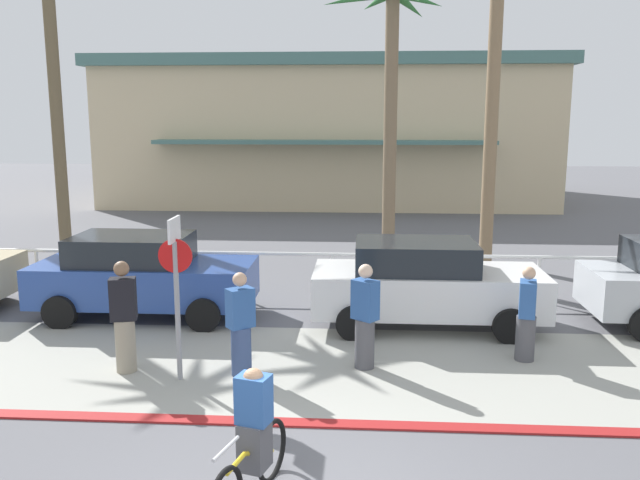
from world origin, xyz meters
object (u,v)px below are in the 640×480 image
car_white_2 (425,283)px  pedestrian_0 (241,329)px  pedestrian_1 (124,321)px  pedestrian_3 (365,321)px  palm_tree_2 (390,65)px  car_blue_1 (142,275)px  palm_tree_3 (495,36)px  pedestrian_2 (526,318)px  cyclist_yellow_0 (252,440)px  palm_tree_1 (50,14)px  stop_sign_bike_lane (176,275)px

car_white_2 → pedestrian_0: bearing=-138.6°
pedestrian_1 → pedestrian_3: pedestrian_1 is taller
pedestrian_3 → car_white_2: bearing=63.1°
pedestrian_1 → pedestrian_3: size_ratio=1.05×
pedestrian_1 → car_white_2: bearing=28.5°
palm_tree_2 → car_blue_1: (-5.13, -5.54, -4.53)m
pedestrian_1 → palm_tree_3: bearing=50.2°
pedestrian_2 → cyclist_yellow_0: bearing=-131.4°
pedestrian_2 → pedestrian_1: bearing=-171.9°
car_blue_1 → pedestrian_2: 7.49m
car_blue_1 → cyclist_yellow_0: (3.34, -6.44, -0.18)m
palm_tree_1 → car_blue_1: 9.93m
car_blue_1 → car_white_2: 5.68m
palm_tree_1 → pedestrian_2: palm_tree_1 is taller
pedestrian_1 → pedestrian_3: 3.83m
car_blue_1 → car_white_2: bearing=-3.1°
palm_tree_1 → pedestrian_1: bearing=-60.8°
palm_tree_2 → pedestrian_2: bearing=-74.8°
pedestrian_2 → stop_sign_bike_lane: bearing=-167.8°
stop_sign_bike_lane → palm_tree_3: palm_tree_3 is taller
palm_tree_3 → pedestrian_0: size_ratio=5.08×
car_blue_1 → car_white_2: size_ratio=1.00×
cyclist_yellow_0 → palm_tree_3: bearing=69.3°
stop_sign_bike_lane → pedestrian_2: (5.54, 1.20, -0.93)m
palm_tree_3 → pedestrian_3: palm_tree_3 is taller
palm_tree_3 → stop_sign_bike_lane: bearing=-125.0°
palm_tree_2 → cyclist_yellow_0: (-1.80, -11.98, -4.71)m
pedestrian_2 → pedestrian_3: pedestrian_3 is taller
palm_tree_1 → palm_tree_2: bearing=-5.2°
palm_tree_3 → car_blue_1: palm_tree_3 is taller
palm_tree_3 → pedestrian_1: size_ratio=4.68×
cyclist_yellow_0 → pedestrian_2: bearing=48.6°
stop_sign_bike_lane → pedestrian_0: (0.93, 0.24, -0.90)m
car_blue_1 → pedestrian_0: size_ratio=2.62×
palm_tree_3 → cyclist_yellow_0: size_ratio=4.85×
car_blue_1 → cyclist_yellow_0: 7.25m
palm_tree_1 → pedestrian_0: 13.34m
cyclist_yellow_0 → palm_tree_1: bearing=121.5°
palm_tree_2 → pedestrian_2: palm_tree_2 is taller
stop_sign_bike_lane → pedestrian_2: 5.74m
stop_sign_bike_lane → palm_tree_2: 10.18m
palm_tree_1 → cyclist_yellow_0: 16.32m
stop_sign_bike_lane → cyclist_yellow_0: stop_sign_bike_lane is taller
car_blue_1 → cyclist_yellow_0: size_ratio=2.50×
pedestrian_0 → car_white_2: bearing=41.4°
stop_sign_bike_lane → palm_tree_2: (3.48, 8.81, 3.72)m
palm_tree_2 → palm_tree_3: bearing=2.1°
car_blue_1 → pedestrian_0: car_blue_1 is taller
pedestrian_1 → pedestrian_3: (3.81, 0.41, -0.05)m
palm_tree_2 → pedestrian_1: bearing=-117.4°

